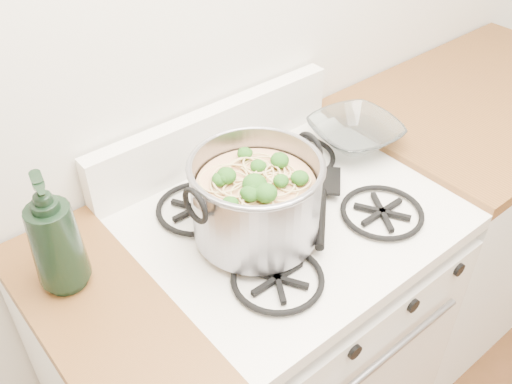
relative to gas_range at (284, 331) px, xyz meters
name	(u,v)px	position (x,y,z in m)	size (l,w,h in m)	color
gas_range	(284,331)	(0.00, 0.00, 0.00)	(0.76, 0.66, 0.92)	white
counter_right	(460,203)	(0.88, 0.00, 0.02)	(1.00, 0.65, 0.92)	silver
stock_pot	(256,200)	(-0.12, -0.01, 0.58)	(0.33, 0.30, 0.20)	gray
spatula	(323,178)	(0.13, 0.02, 0.50)	(0.29, 0.31, 0.02)	black
glass_bowl	(354,138)	(0.33, 0.10, 0.50)	(0.10, 0.10, 0.02)	white
bottle	(53,233)	(-0.52, 0.12, 0.62)	(0.11, 0.11, 0.28)	black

